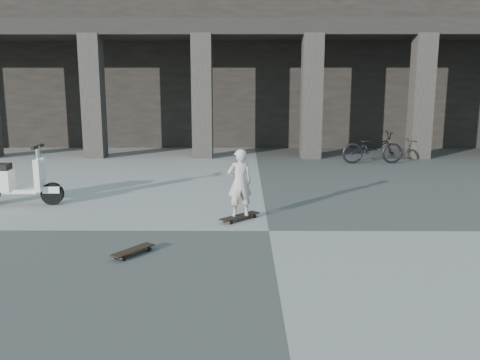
{
  "coord_description": "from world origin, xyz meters",
  "views": [
    {
      "loc": [
        -0.43,
        -8.27,
        2.48
      ],
      "look_at": [
        -0.5,
        1.18,
        0.65
      ],
      "focal_mm": 38.0,
      "sensor_mm": 36.0,
      "label": 1
    }
  ],
  "objects_px": {
    "longboard": "(240,217)",
    "bicycle": "(372,148)",
    "child": "(240,183)",
    "skateboard_spare": "(133,251)",
    "scooter": "(4,182)"
  },
  "relations": [
    {
      "from": "longboard",
      "to": "bicycle",
      "type": "distance_m",
      "value": 7.77
    },
    {
      "from": "skateboard_spare",
      "to": "scooter",
      "type": "bearing_deg",
      "value": 80.94
    },
    {
      "from": "longboard",
      "to": "bicycle",
      "type": "height_order",
      "value": "bicycle"
    },
    {
      "from": "longboard",
      "to": "bicycle",
      "type": "bearing_deg",
      "value": 13.06
    },
    {
      "from": "scooter",
      "to": "child",
      "type": "bearing_deg",
      "value": -15.51
    },
    {
      "from": "longboard",
      "to": "skateboard_spare",
      "type": "height_order",
      "value": "longboard"
    },
    {
      "from": "longboard",
      "to": "child",
      "type": "xyz_separation_m",
      "value": [
        0.0,
        -0.0,
        0.63
      ]
    },
    {
      "from": "child",
      "to": "bicycle",
      "type": "relative_size",
      "value": 0.65
    },
    {
      "from": "skateboard_spare",
      "to": "longboard",
      "type": "bearing_deg",
      "value": -4.91
    },
    {
      "from": "longboard",
      "to": "scooter",
      "type": "xyz_separation_m",
      "value": [
        -4.81,
        1.14,
        0.42
      ]
    },
    {
      "from": "child",
      "to": "longboard",
      "type": "bearing_deg",
      "value": -66.3
    },
    {
      "from": "skateboard_spare",
      "to": "child",
      "type": "xyz_separation_m",
      "value": [
        1.54,
        1.91,
        0.63
      ]
    },
    {
      "from": "scooter",
      "to": "bicycle",
      "type": "relative_size",
      "value": 0.95
    },
    {
      "from": "scooter",
      "to": "longboard",
      "type": "bearing_deg",
      "value": -15.51
    },
    {
      "from": "skateboard_spare",
      "to": "bicycle",
      "type": "bearing_deg",
      "value": 0.79
    }
  ]
}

